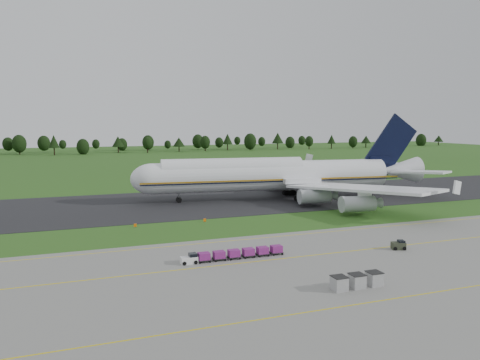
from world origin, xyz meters
name	(u,v)px	position (x,y,z in m)	size (l,w,h in m)	color
ground	(229,227)	(0.00, 0.00, 0.00)	(600.00, 600.00, 0.00)	#285419
apron	(322,287)	(0.00, -34.00, 0.03)	(300.00, 52.00, 0.06)	slate
taxiway	(192,202)	(0.00, 28.00, 0.04)	(300.00, 40.00, 0.08)	black
apron_markings	(295,269)	(0.00, -26.98, 0.06)	(300.00, 30.20, 0.01)	#D8C30C
tree_line	(127,143)	(6.97, 220.18, 6.40)	(523.32, 21.26, 12.00)	black
aircraft	(278,175)	(21.81, 26.03, 6.17)	(77.15, 74.47, 21.59)	white
baggage_train	(232,254)	(-6.25, -19.73, 0.78)	(15.16, 1.37, 1.32)	white
utility_cart	(398,246)	(19.27, -23.66, 0.60)	(2.28, 1.74, 1.11)	#323827
uld_row	(357,281)	(3.73, -35.69, 0.90)	(6.49, 1.69, 1.67)	#9A9A9A
edge_markers	(171,223)	(-9.71, 6.01, 0.27)	(13.92, 0.30, 0.60)	orange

